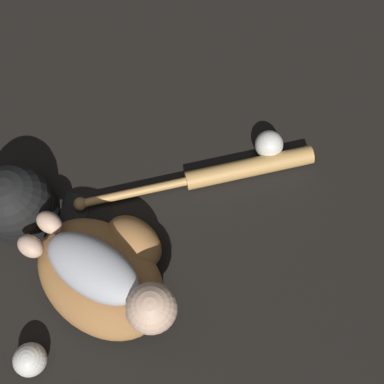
{
  "coord_description": "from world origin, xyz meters",
  "views": [
    {
      "loc": [
        0.28,
        0.02,
        1.22
      ],
      "look_at": [
        -0.06,
        0.28,
        0.08
      ],
      "focal_mm": 50.0,
      "sensor_mm": 36.0,
      "label": 1
    }
  ],
  "objects_px": {
    "baseball_spare": "(30,360)",
    "baseball": "(269,145)",
    "baby_figure": "(107,279)",
    "baseball_bat": "(227,172)",
    "baseball_glove": "(106,272)",
    "baseball_cap": "(16,203)"
  },
  "relations": [
    {
      "from": "baseball_glove",
      "to": "baseball",
      "type": "bearing_deg",
      "value": 93.22
    },
    {
      "from": "baseball",
      "to": "baseball_spare",
      "type": "distance_m",
      "value": 0.73
    },
    {
      "from": "baseball",
      "to": "baseball_cap",
      "type": "distance_m",
      "value": 0.61
    },
    {
      "from": "baby_figure",
      "to": "baseball_spare",
      "type": "bearing_deg",
      "value": -86.24
    },
    {
      "from": "baby_figure",
      "to": "baseball",
      "type": "height_order",
      "value": "baby_figure"
    },
    {
      "from": "baseball_cap",
      "to": "baseball_bat",
      "type": "bearing_deg",
      "value": 64.05
    },
    {
      "from": "baby_figure",
      "to": "baseball_spare",
      "type": "height_order",
      "value": "baby_figure"
    },
    {
      "from": "baby_figure",
      "to": "baseball",
      "type": "bearing_deg",
      "value": 97.79
    },
    {
      "from": "baseball_bat",
      "to": "baseball",
      "type": "distance_m",
      "value": 0.13
    },
    {
      "from": "baseball_bat",
      "to": "baseball_cap",
      "type": "height_order",
      "value": "baseball_cap"
    },
    {
      "from": "baseball_glove",
      "to": "baseball_spare",
      "type": "relative_size",
      "value": 5.01
    },
    {
      "from": "baby_figure",
      "to": "baseball",
      "type": "relative_size",
      "value": 5.31
    },
    {
      "from": "baseball_glove",
      "to": "baseball_bat",
      "type": "distance_m",
      "value": 0.37
    },
    {
      "from": "baby_figure",
      "to": "baseball_cap",
      "type": "height_order",
      "value": "baby_figure"
    },
    {
      "from": "baby_figure",
      "to": "baseball_spare",
      "type": "distance_m",
      "value": 0.26
    },
    {
      "from": "baseball_glove",
      "to": "baseball_bat",
      "type": "xyz_separation_m",
      "value": [
        -0.04,
        0.37,
        -0.03
      ]
    },
    {
      "from": "baseball_glove",
      "to": "baseball_spare",
      "type": "xyz_separation_m",
      "value": [
        0.06,
        -0.23,
        -0.02
      ]
    },
    {
      "from": "baseball_spare",
      "to": "baseball_cap",
      "type": "relative_size",
      "value": 0.29
    },
    {
      "from": "baseball_glove",
      "to": "baseball",
      "type": "height_order",
      "value": "baseball_glove"
    },
    {
      "from": "baseball_bat",
      "to": "baseball_cap",
      "type": "bearing_deg",
      "value": -115.95
    },
    {
      "from": "baby_figure",
      "to": "baseball_bat",
      "type": "xyz_separation_m",
      "value": [
        -0.08,
        0.38,
        -0.13
      ]
    },
    {
      "from": "baseball_spare",
      "to": "baseball",
      "type": "bearing_deg",
      "value": 96.54
    }
  ]
}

